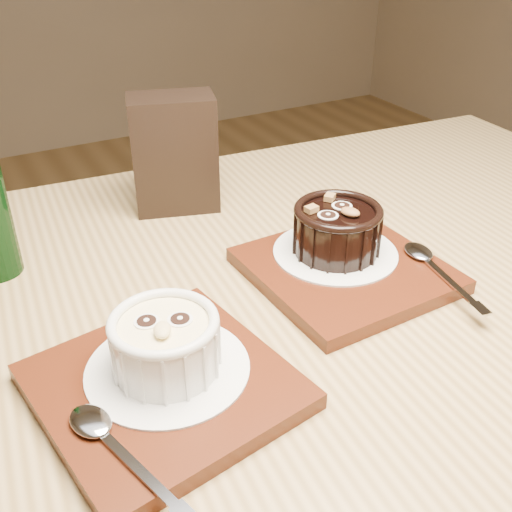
{
  "coord_description": "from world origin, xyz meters",
  "views": [
    {
      "loc": [
        -0.45,
        -0.46,
        1.09
      ],
      "look_at": [
        -0.23,
        -0.07,
        0.81
      ],
      "focal_mm": 42.0,
      "sensor_mm": 36.0,
      "label": 1
    }
  ],
  "objects": [
    {
      "name": "spoon_left",
      "position": [
        -0.4,
        -0.17,
        0.77
      ],
      "size": [
        0.06,
        0.14,
        0.01
      ],
      "primitive_type": null,
      "rotation": [
        0.0,
        0.0,
        0.29
      ],
      "color": "silver",
      "rests_on": "tray_left"
    },
    {
      "name": "ramekin_white",
      "position": [
        -0.34,
        -0.11,
        0.79
      ],
      "size": [
        0.09,
        0.09,
        0.05
      ],
      "rotation": [
        0.0,
        0.0,
        -0.4
      ],
      "color": "white",
      "rests_on": "doily_left"
    },
    {
      "name": "tray_left",
      "position": [
        -0.34,
        -0.12,
        0.76
      ],
      "size": [
        0.21,
        0.21,
        0.01
      ],
      "primitive_type": "cube",
      "rotation": [
        0.0,
        0.0,
        0.16
      ],
      "color": "#4C1D0C",
      "rests_on": "table"
    },
    {
      "name": "doily_right",
      "position": [
        -0.12,
        -0.03,
        0.77
      ],
      "size": [
        0.13,
        0.13,
        0.0
      ],
      "primitive_type": "cylinder",
      "color": "white",
      "rests_on": "tray_right"
    },
    {
      "name": "table",
      "position": [
        -0.24,
        -0.08,
        0.66
      ],
      "size": [
        1.26,
        0.89,
        0.75
      ],
      "rotation": [
        0.0,
        0.0,
        -0.08
      ],
      "color": "olive",
      "rests_on": "ground"
    },
    {
      "name": "spoon_right",
      "position": [
        -0.05,
        -0.11,
        0.77
      ],
      "size": [
        0.05,
        0.14,
        0.01
      ],
      "primitive_type": null,
      "rotation": [
        0.0,
        0.0,
        -0.19
      ],
      "color": "silver",
      "rests_on": "tray_right"
    },
    {
      "name": "tray_right",
      "position": [
        -0.12,
        -0.05,
        0.76
      ],
      "size": [
        0.19,
        0.19,
        0.01
      ],
      "primitive_type": "cube",
      "rotation": [
        0.0,
        0.0,
        0.03
      ],
      "color": "#4C1D0C",
      "rests_on": "table"
    },
    {
      "name": "ramekin_dark",
      "position": [
        -0.12,
        -0.03,
        0.8
      ],
      "size": [
        0.09,
        0.09,
        0.05
      ],
      "rotation": [
        0.0,
        0.0,
        0.41
      ],
      "color": "black",
      "rests_on": "doily_right"
    },
    {
      "name": "condiment_stand",
      "position": [
        -0.21,
        0.18,
        0.82
      ],
      "size": [
        0.11,
        0.09,
        0.14
      ],
      "primitive_type": "cube",
      "rotation": [
        0.0,
        0.0,
        -0.3
      ],
      "color": "black",
      "rests_on": "table"
    },
    {
      "name": "doily_left",
      "position": [
        -0.34,
        -0.11,
        0.77
      ],
      "size": [
        0.13,
        0.13,
        0.0
      ],
      "primitive_type": "cylinder",
      "color": "white",
      "rests_on": "tray_left"
    }
  ]
}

